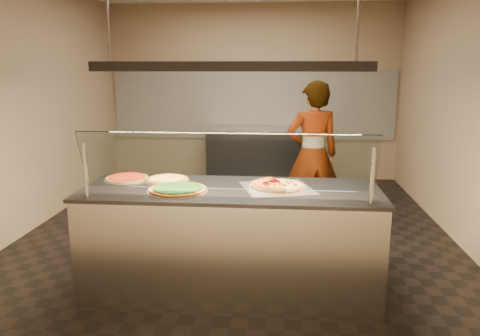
# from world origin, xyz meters

# --- Properties ---
(ground) EXTENTS (5.00, 6.00, 0.02)m
(ground) POSITION_xyz_m (0.00, 0.00, -0.01)
(ground) COLOR black
(ground) RESTS_ON ground
(wall_back) EXTENTS (5.00, 0.02, 3.00)m
(wall_back) POSITION_xyz_m (0.00, 3.01, 1.50)
(wall_back) COLOR #907C5D
(wall_back) RESTS_ON ground
(wall_front) EXTENTS (5.00, 0.02, 3.00)m
(wall_front) POSITION_xyz_m (0.00, -3.01, 1.50)
(wall_front) COLOR #907C5D
(wall_front) RESTS_ON ground
(wall_left) EXTENTS (0.02, 6.00, 3.00)m
(wall_left) POSITION_xyz_m (-2.51, 0.00, 1.50)
(wall_left) COLOR #907C5D
(wall_left) RESTS_ON ground
(wall_right) EXTENTS (0.02, 6.00, 3.00)m
(wall_right) POSITION_xyz_m (2.51, 0.00, 1.50)
(wall_right) COLOR #907C5D
(wall_right) RESTS_ON ground
(tile_band) EXTENTS (4.90, 0.02, 1.20)m
(tile_band) POSITION_xyz_m (0.00, 2.98, 1.30)
(tile_band) COLOR silver
(tile_band) RESTS_ON wall_back
(serving_counter) EXTENTS (2.54, 0.94, 0.93)m
(serving_counter) POSITION_xyz_m (0.08, -1.35, 0.47)
(serving_counter) COLOR #B7B7BC
(serving_counter) RESTS_ON ground
(sneeze_guard) EXTENTS (2.30, 0.18, 0.54)m
(sneeze_guard) POSITION_xyz_m (0.08, -1.70, 1.23)
(sneeze_guard) COLOR #B7B7BC
(sneeze_guard) RESTS_ON serving_counter
(perforated_tray) EXTENTS (0.70, 0.70, 0.01)m
(perforated_tray) POSITION_xyz_m (0.48, -1.32, 0.94)
(perforated_tray) COLOR silver
(perforated_tray) RESTS_ON serving_counter
(half_pizza_pepperoni) EXTENTS (0.35, 0.51, 0.05)m
(half_pizza_pepperoni) POSITION_xyz_m (0.37, -1.32, 0.96)
(half_pizza_pepperoni) COLOR brown
(half_pizza_pepperoni) RESTS_ON perforated_tray
(half_pizza_sausage) EXTENTS (0.35, 0.51, 0.04)m
(half_pizza_sausage) POSITION_xyz_m (0.59, -1.32, 0.96)
(half_pizza_sausage) COLOR brown
(half_pizza_sausage) RESTS_ON perforated_tray
(pizza_spinach) EXTENTS (0.51, 0.51, 0.03)m
(pizza_spinach) POSITION_xyz_m (-0.35, -1.49, 0.95)
(pizza_spinach) COLOR silver
(pizza_spinach) RESTS_ON serving_counter
(pizza_cheese) EXTENTS (0.41, 0.41, 0.03)m
(pizza_cheese) POSITION_xyz_m (-0.52, -1.14, 0.94)
(pizza_cheese) COLOR silver
(pizza_cheese) RESTS_ON serving_counter
(pizza_tomato) EXTENTS (0.41, 0.41, 0.03)m
(pizza_tomato) POSITION_xyz_m (-0.90, -1.11, 0.94)
(pizza_tomato) COLOR silver
(pizza_tomato) RESTS_ON serving_counter
(pizza_spatula) EXTENTS (0.22, 0.22, 0.02)m
(pizza_spatula) POSITION_xyz_m (-0.52, -1.27, 0.96)
(pizza_spatula) COLOR #B7B7BC
(pizza_spatula) RESTS_ON pizza_spinach
(prep_table) EXTENTS (1.79, 0.74, 0.93)m
(prep_table) POSITION_xyz_m (0.16, 2.55, 0.47)
(prep_table) COLOR #2E2E32
(prep_table) RESTS_ON ground
(worker) EXTENTS (0.73, 0.56, 1.79)m
(worker) POSITION_xyz_m (0.89, 0.49, 0.89)
(worker) COLOR #242028
(worker) RESTS_ON ground
(heat_lamp_housing) EXTENTS (2.30, 0.18, 0.08)m
(heat_lamp_housing) POSITION_xyz_m (0.08, -1.35, 1.95)
(heat_lamp_housing) COLOR #2E2E32
(heat_lamp_housing) RESTS_ON ceiling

